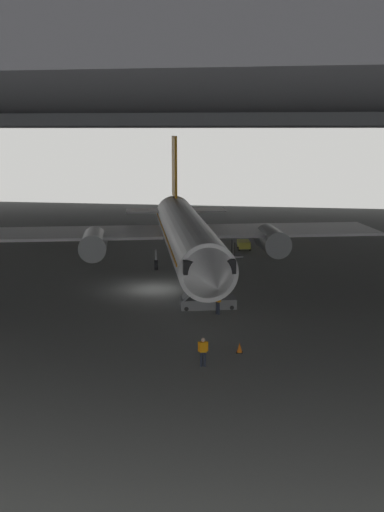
% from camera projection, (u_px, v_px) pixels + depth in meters
% --- Properties ---
extents(ground_plane, '(110.00, 110.00, 0.00)m').
position_uv_depth(ground_plane, '(153.00, 289.00, 48.61)').
color(ground_plane, slate).
extents(hangar_structure, '(121.00, 99.00, 14.35)m').
position_uv_depth(hangar_structure, '(183.00, 113.00, 59.20)').
color(hangar_structure, '#4C4F54').
rests_on(hangar_structure, ground_plane).
extents(airplane_main, '(35.95, 36.48, 11.56)m').
position_uv_depth(airplane_main, '(186.00, 235.00, 52.89)').
color(airplane_main, white).
rests_on(airplane_main, ground_plane).
extents(boarding_stairs, '(4.44, 2.46, 4.68)m').
position_uv_depth(boarding_stairs, '(209.00, 297.00, 43.50)').
color(boarding_stairs, slate).
rests_on(boarding_stairs, ground_plane).
extents(crew_worker_near_nose, '(0.54, 0.30, 1.57)m').
position_uv_depth(crew_worker_near_nose, '(203.00, 350.00, 32.60)').
color(crew_worker_near_nose, '#232838').
rests_on(crew_worker_near_nose, ground_plane).
extents(crew_worker_by_stairs, '(0.47, 0.38, 1.75)m').
position_uv_depth(crew_worker_by_stairs, '(218.00, 300.00, 41.80)').
color(crew_worker_by_stairs, '#232838').
rests_on(crew_worker_by_stairs, ground_plane).
extents(traffic_cone_orange, '(0.36, 0.36, 0.60)m').
position_uv_depth(traffic_cone_orange, '(240.00, 348.00, 34.72)').
color(traffic_cone_orange, black).
rests_on(traffic_cone_orange, ground_plane).
extents(baggage_tug, '(1.65, 2.39, 0.90)m').
position_uv_depth(baggage_tug, '(244.00, 244.00, 64.76)').
color(baggage_tug, yellow).
rests_on(baggage_tug, ground_plane).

